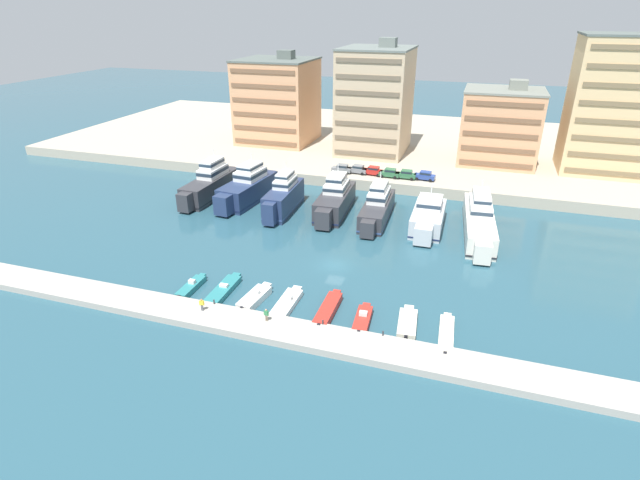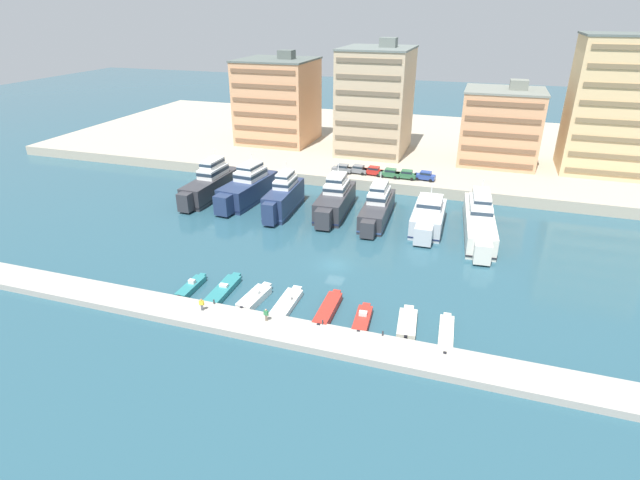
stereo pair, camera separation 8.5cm
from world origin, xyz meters
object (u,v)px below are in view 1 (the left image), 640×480
yacht_ivory_mid_right (479,220)px  yacht_charcoal_far_left (210,184)px  yacht_navy_left (247,188)px  motorboat_teal_far_left (191,287)px  motorboat_cream_mid_right (407,323)px  yacht_navy_mid_left (283,197)px  motorboat_teal_left (223,291)px  motorboat_white_center_left (287,303)px  motorboat_cream_right (446,335)px  car_grey_far_left (342,168)px  car_blue_center_right (425,175)px  pedestrian_mid_deck (202,304)px  motorboat_white_mid_left (255,297)px  yacht_charcoal_center (377,207)px  motorboat_red_center (328,309)px  pedestrian_near_edge (266,314)px  motorboat_red_center_right (363,319)px  car_red_mid_left (373,170)px  car_green_center (406,174)px  car_grey_left (358,169)px  car_green_center_left (390,173)px  yacht_charcoal_center_left (335,200)px  yacht_silver_center_right (428,217)px

yacht_ivory_mid_right → yacht_charcoal_far_left: bearing=177.8°
yacht_navy_left → motorboat_teal_far_left: size_ratio=2.84×
motorboat_cream_mid_right → yacht_navy_mid_left: bearing=133.1°
motorboat_teal_left → motorboat_white_center_left: size_ratio=1.12×
yacht_navy_mid_left → yacht_navy_left: bearing=161.9°
motorboat_white_center_left → motorboat_cream_right: (19.40, -0.72, 0.12)m
car_grey_far_left → car_blue_center_right: same height
car_blue_center_right → pedestrian_mid_deck: car_blue_center_right is taller
motorboat_white_mid_left → motorboat_cream_mid_right: (19.16, 0.52, -0.09)m
yacht_charcoal_center → motorboat_cream_right: 34.96m
motorboat_teal_left → motorboat_white_mid_left: (4.77, -0.42, 0.11)m
motorboat_red_center → car_blue_center_right: (5.27, 48.34, 2.63)m
yacht_charcoal_far_left → yacht_navy_mid_left: yacht_charcoal_far_left is taller
motorboat_red_center → pedestrian_near_edge: pedestrian_near_edge is taller
motorboat_teal_left → motorboat_red_center_right: (18.82, -0.86, 0.07)m
motorboat_red_center_right → yacht_navy_left: bearing=132.9°
motorboat_white_center_left → motorboat_cream_right: bearing=-2.1°
car_red_mid_left → motorboat_cream_mid_right: bearing=-72.9°
yacht_navy_left → car_green_center: size_ratio=4.38×
car_grey_far_left → car_blue_center_right: size_ratio=0.98×
yacht_charcoal_center → car_grey_left: 19.37m
motorboat_white_center_left → pedestrian_near_edge: bearing=-97.0°
yacht_navy_left → pedestrian_mid_deck: 39.09m
car_grey_far_left → car_green_center_left: (10.04, 0.04, 0.00)m
yacht_ivory_mid_right → motorboat_white_center_left: (-21.71, -30.00, -1.96)m
yacht_charcoal_center → motorboat_white_mid_left: size_ratio=2.68×
car_green_center_left → car_blue_center_right: size_ratio=0.98×
yacht_ivory_mid_right → motorboat_red_center: (-16.39, -29.80, -1.88)m
yacht_navy_mid_left → motorboat_teal_far_left: yacht_navy_mid_left is taller
motorboat_red_center_right → car_green_center: bearing=93.4°
motorboat_red_center_right → pedestrian_mid_deck: (-18.53, -4.70, 1.35)m
motorboat_red_center_right → motorboat_cream_right: 9.61m
yacht_charcoal_center_left → motorboat_cream_right: yacht_charcoal_center_left is taller
yacht_charcoal_center_left → car_green_center_left: size_ratio=4.20×
yacht_charcoal_far_left → car_blue_center_right: 42.34m
car_grey_far_left → car_grey_left: bearing=8.8°
motorboat_cream_right → yacht_charcoal_center: bearing=114.9°
yacht_charcoal_center_left → car_red_mid_left: (3.19, 17.03, 0.66)m
yacht_ivory_mid_right → pedestrian_mid_deck: bearing=-130.8°
motorboat_red_center → motorboat_red_center_right: bearing=-9.7°
motorboat_cream_mid_right → car_grey_left: (-18.13, 48.22, 2.70)m
yacht_charcoal_far_left → motorboat_white_center_left: (28.37, -31.96, -2.22)m
yacht_navy_left → yacht_silver_center_right: bearing=-4.0°
motorboat_cream_right → car_red_mid_left: 53.04m
yacht_navy_left → car_grey_left: yacht_navy_left is taller
car_grey_left → motorboat_cream_mid_right: bearing=-69.4°
car_grey_far_left → car_grey_left: same height
yacht_navy_left → motorboat_teal_left: 33.81m
motorboat_cream_mid_right → car_grey_far_left: bearing=114.1°
yacht_charcoal_center_left → motorboat_teal_far_left: yacht_charcoal_center_left is taller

